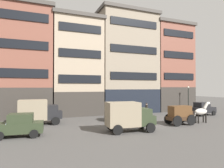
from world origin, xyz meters
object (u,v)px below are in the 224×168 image
object	(u,v)px
pedestrian_officer	(147,109)
streetlamp_curbside	(188,95)
sedan_dark	(202,109)
draft_horse	(201,111)
fire_hydrant_curbside	(128,113)
cargo_wagon	(180,114)
delivery_truck_far	(39,111)
delivery_truck_near	(129,115)
sedan_light	(121,113)
sedan_parked_curb	(19,125)

from	to	relation	value
pedestrian_officer	streetlamp_curbside	world-z (taller)	streetlamp_curbside
sedan_dark	draft_horse	bearing A→B (deg)	-137.07
streetlamp_curbside	fire_hydrant_curbside	xyz separation A→B (m)	(-11.04, -0.48, -2.24)
sedan_dark	streetlamp_curbside	bearing A→B (deg)	77.15
cargo_wagon	delivery_truck_far	size ratio (longest dim) A/B	0.66
delivery_truck_far	delivery_truck_near	bearing A→B (deg)	-41.57
streetlamp_curbside	cargo_wagon	bearing A→B (deg)	-136.68
cargo_wagon	delivery_truck_far	bearing A→B (deg)	157.96
sedan_light	streetlamp_curbside	world-z (taller)	streetlamp_curbside
delivery_truck_far	sedan_dark	size ratio (longest dim) A/B	1.15
delivery_truck_near	delivery_truck_far	distance (m)	9.81
cargo_wagon	sedan_parked_curb	xyz separation A→B (m)	(-15.44, 0.63, -0.23)
sedan_light	pedestrian_officer	bearing A→B (deg)	23.45
pedestrian_officer	streetlamp_curbside	size ratio (longest dim) A/B	0.44
draft_horse	streetlamp_curbside	size ratio (longest dim) A/B	0.57
cargo_wagon	draft_horse	bearing A→B (deg)	0.00
draft_horse	sedan_parked_curb	world-z (taller)	draft_horse
delivery_truck_far	sedan_dark	xyz separation A→B (m)	(21.73, -1.03, -0.51)
sedan_parked_curb	pedestrian_officer	xyz separation A→B (m)	(15.60, 6.27, 0.07)
sedan_parked_curb	pedestrian_officer	size ratio (longest dim) A/B	2.13
sedan_dark	sedan_light	size ratio (longest dim) A/B	1.02
sedan_dark	sedan_parked_curb	bearing A→B (deg)	-170.39
draft_horse	sedan_parked_curb	xyz separation A→B (m)	(-18.39, 0.63, -0.36)
sedan_parked_curb	cargo_wagon	bearing A→B (deg)	-2.35
cargo_wagon	draft_horse	world-z (taller)	draft_horse
sedan_parked_curb	pedestrian_officer	world-z (taller)	sedan_parked_curb
delivery_truck_far	streetlamp_curbside	bearing A→B (deg)	6.57
draft_horse	sedan_dark	distance (m)	6.74
delivery_truck_near	pedestrian_officer	bearing A→B (deg)	49.53
cargo_wagon	fire_hydrant_curbside	distance (m)	8.11
delivery_truck_near	sedan_dark	size ratio (longest dim) A/B	1.18
draft_horse	pedestrian_officer	size ratio (longest dim) A/B	1.31
draft_horse	streetlamp_curbside	xyz separation A→B (m)	(5.75, 8.21, 1.40)
delivery_truck_near	sedan_parked_curb	distance (m)	9.08
sedan_dark	fire_hydrant_curbside	distance (m)	10.70
delivery_truck_near	pedestrian_officer	size ratio (longest dim) A/B	2.50
cargo_wagon	streetlamp_curbside	world-z (taller)	streetlamp_curbside
delivery_truck_near	fire_hydrant_curbside	world-z (taller)	delivery_truck_near
cargo_wagon	sedan_dark	xyz separation A→B (m)	(7.88, 4.58, -0.23)
cargo_wagon	delivery_truck_near	xyz separation A→B (m)	(-6.51, -0.90, 0.28)
sedan_light	sedan_dark	bearing A→B (deg)	-0.96
sedan_dark	streetlamp_curbside	distance (m)	4.11
streetlamp_curbside	fire_hydrant_curbside	size ratio (longest dim) A/B	4.96
cargo_wagon	sedan_parked_curb	distance (m)	15.46
sedan_light	fire_hydrant_curbside	distance (m)	3.81
draft_horse	sedan_light	bearing A→B (deg)	147.99
cargo_wagon	sedan_light	size ratio (longest dim) A/B	0.78
sedan_parked_curb	streetlamp_curbside	world-z (taller)	streetlamp_curbside
pedestrian_officer	sedan_dark	bearing A→B (deg)	-16.74
streetlamp_curbside	draft_horse	bearing A→B (deg)	-125.03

